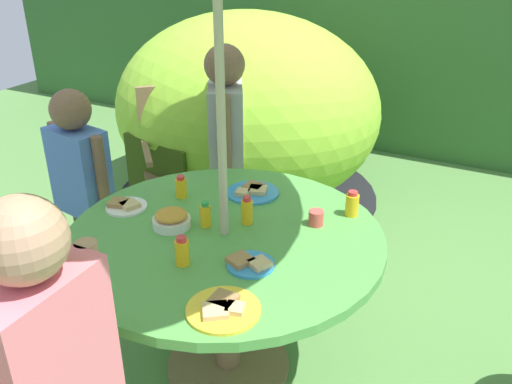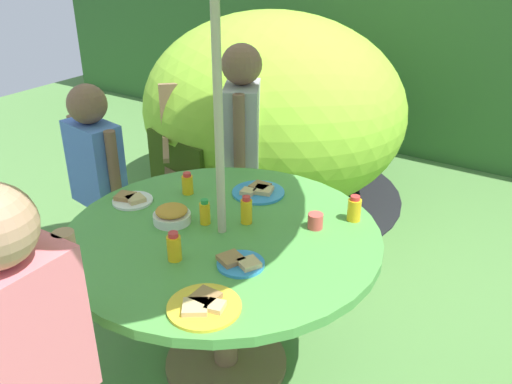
{
  "view_description": "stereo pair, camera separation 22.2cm",
  "coord_description": "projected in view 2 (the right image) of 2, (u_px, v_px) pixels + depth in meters",
  "views": [
    {
      "loc": [
        1.02,
        -1.71,
        1.92
      ],
      "look_at": [
        0.07,
        0.16,
        0.88
      ],
      "focal_mm": 38.12,
      "sensor_mm": 36.0,
      "label": 1
    },
    {
      "loc": [
        1.21,
        -1.59,
        1.92
      ],
      "look_at": [
        0.07,
        0.16,
        0.88
      ],
      "focal_mm": 38.12,
      "sensor_mm": 36.0,
      "label": 2
    }
  ],
  "objects": [
    {
      "name": "hedge_backdrop",
      "position": [
        453.0,
        32.0,
        4.72
      ],
      "size": [
        9.0,
        0.7,
        2.16
      ],
      "primitive_type": "cube",
      "color": "#33602D",
      "rests_on": "ground_plane"
    },
    {
      "name": "juice_bottle_mid_left",
      "position": [
        205.0,
        212.0,
        2.35
      ],
      "size": [
        0.05,
        0.05,
        0.12
      ],
      "color": "yellow",
      "rests_on": "garden_table"
    },
    {
      "name": "juice_bottle_far_left",
      "position": [
        246.0,
        210.0,
        2.35
      ],
      "size": [
        0.05,
        0.05,
        0.13
      ],
      "color": "yellow",
      "rests_on": "garden_table"
    },
    {
      "name": "snack_bowl",
      "position": [
        172.0,
        215.0,
        2.36
      ],
      "size": [
        0.16,
        0.16,
        0.08
      ],
      "color": "white",
      "rests_on": "garden_table"
    },
    {
      "name": "child_in_pink_shirt",
      "position": [
        22.0,
        341.0,
        1.54
      ],
      "size": [
        0.23,
        0.46,
        1.35
      ],
      "rotation": [
        0.0,
        0.0,
        1.57
      ],
      "color": "#3F3F47",
      "rests_on": "ground_plane"
    },
    {
      "name": "juice_bottle_mid_right",
      "position": [
        187.0,
        184.0,
        2.61
      ],
      "size": [
        0.05,
        0.05,
        0.11
      ],
      "color": "yellow",
      "rests_on": "garden_table"
    },
    {
      "name": "ground_plane",
      "position": [
        226.0,
        365.0,
        2.64
      ],
      "size": [
        10.0,
        10.0,
        0.02
      ],
      "primitive_type": "cube",
      "color": "#548442"
    },
    {
      "name": "plate_center_front",
      "position": [
        258.0,
        191.0,
        2.63
      ],
      "size": [
        0.25,
        0.25,
        0.03
      ],
      "color": "#338CD8",
      "rests_on": "garden_table"
    },
    {
      "name": "juice_bottle_near_left",
      "position": [
        354.0,
        209.0,
        2.37
      ],
      "size": [
        0.06,
        0.06,
        0.12
      ],
      "color": "yellow",
      "rests_on": "garden_table"
    },
    {
      "name": "plate_center_back",
      "position": [
        240.0,
        263.0,
        2.07
      ],
      "size": [
        0.19,
        0.18,
        0.03
      ],
      "color": "#338CD8",
      "rests_on": "garden_table"
    },
    {
      "name": "juice_bottle_far_right",
      "position": [
        174.0,
        247.0,
        2.09
      ],
      "size": [
        0.06,
        0.06,
        0.12
      ],
      "color": "yellow",
      "rests_on": "garden_table"
    },
    {
      "name": "child_in_grey_shirt",
      "position": [
        242.0,
        128.0,
        3.14
      ],
      "size": [
        0.34,
        0.4,
        1.34
      ],
      "rotation": [
        0.0,
        0.0,
        -1.06
      ],
      "color": "#3F3F47",
      "rests_on": "ground_plane"
    },
    {
      "name": "child_in_blue_shirt",
      "position": [
        96.0,
        164.0,
        2.89
      ],
      "size": [
        0.41,
        0.22,
        1.2
      ],
      "rotation": [
        0.0,
        0.0,
        -0.18
      ],
      "color": "brown",
      "rests_on": "ground_plane"
    },
    {
      "name": "plate_front_edge",
      "position": [
        204.0,
        306.0,
        1.84
      ],
      "size": [
        0.26,
        0.26,
        0.03
      ],
      "color": "yellow",
      "rests_on": "garden_table"
    },
    {
      "name": "wooden_chair",
      "position": [
        202.0,
        155.0,
        3.53
      ],
      "size": [
        0.66,
        0.66,
        1.02
      ],
      "rotation": [
        0.0,
        0.0,
        0.74
      ],
      "color": "brown",
      "rests_on": "ground_plane"
    },
    {
      "name": "dome_tent",
      "position": [
        272.0,
        109.0,
        4.02
      ],
      "size": [
        2.41,
        2.41,
        1.39
      ],
      "rotation": [
        0.0,
        0.0,
        -0.22
      ],
      "color": "#8CC633",
      "rests_on": "ground_plane"
    },
    {
      "name": "plate_near_right",
      "position": [
        132.0,
        199.0,
        2.55
      ],
      "size": [
        0.19,
        0.19,
        0.03
      ],
      "color": "white",
      "rests_on": "garden_table"
    },
    {
      "name": "garden_table",
      "position": [
        223.0,
        257.0,
        2.37
      ],
      "size": [
        1.35,
        1.35,
        0.75
      ],
      "color": "brown",
      "rests_on": "ground_plane"
    },
    {
      "name": "cup_near",
      "position": [
        315.0,
        221.0,
        2.32
      ],
      "size": [
        0.07,
        0.07,
        0.07
      ],
      "primitive_type": "cylinder",
      "color": "#E04C47",
      "rests_on": "garden_table"
    }
  ]
}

